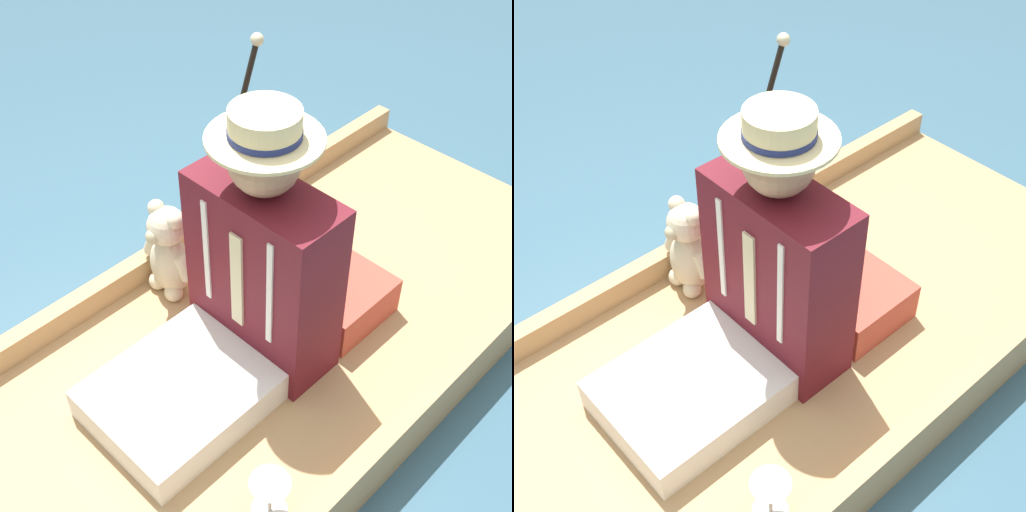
% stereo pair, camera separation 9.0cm
% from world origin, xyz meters
% --- Properties ---
extents(ground_plane, '(16.00, 16.00, 0.00)m').
position_xyz_m(ground_plane, '(0.00, 0.00, 0.00)').
color(ground_plane, '#385B70').
extents(punt_boat, '(1.10, 2.89, 0.20)m').
position_xyz_m(punt_boat, '(0.00, 0.00, 0.06)').
color(punt_boat, tan).
rests_on(punt_boat, ground_plane).
extents(seat_cushion, '(0.42, 0.30, 0.14)m').
position_xyz_m(seat_cushion, '(-0.01, -0.41, 0.18)').
color(seat_cushion, '#B24738').
rests_on(seat_cushion, punt_boat).
extents(seated_person, '(0.46, 0.75, 0.86)m').
position_xyz_m(seated_person, '(0.01, -0.05, 0.41)').
color(seated_person, white).
rests_on(seated_person, punt_boat).
extents(teddy_bear, '(0.25, 0.15, 0.36)m').
position_xyz_m(teddy_bear, '(0.40, -0.09, 0.28)').
color(teddy_bear, beige).
rests_on(teddy_bear, punt_boat).
extents(wine_glass, '(0.11, 0.11, 0.14)m').
position_xyz_m(wine_glass, '(-0.41, 0.27, 0.21)').
color(wine_glass, silver).
rests_on(wine_glass, punt_boat).
extents(walking_cane, '(0.04, 0.31, 0.77)m').
position_xyz_m(walking_cane, '(0.45, -0.45, 0.56)').
color(walking_cane, black).
rests_on(walking_cane, punt_boat).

